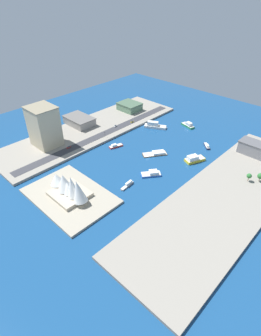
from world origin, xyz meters
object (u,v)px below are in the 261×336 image
Objects in this scene: ferry_green_doubledeck at (188,125)px; office_block_beige at (44,126)px; terminal_long_green at (129,106)px; tugboat_red at (116,146)px; pickup_red at (69,147)px; ferry_white_commuter at (155,125)px; warehouse_low_gray at (258,150)px; catamaran_blue at (152,174)px; ferry_yellow_fast at (194,159)px; traffic_light_waterfront at (105,134)px; barge_flat_brown at (156,153)px; van_white at (115,126)px; opera_landmark at (69,187)px; carpark_squat_concrete at (79,121)px; taxi_yellow_cab at (132,122)px; yacht_sleek_gray at (128,185)px; patrol_launch_navy at (207,146)px.

office_block_beige is at bearing 60.43° from ferry_green_doubledeck.
office_block_beige is 1.49× the size of terminal_long_green.
tugboat_red is 51.01m from pickup_red.
warehouse_low_gray is at bearing -170.74° from ferry_white_commuter.
pickup_red is (94.90, 27.06, 1.70)m from catamaran_blue.
ferry_yellow_fast is 0.58× the size of warehouse_low_gray.
traffic_light_waterfront is (101.10, 31.61, 4.27)m from ferry_yellow_fast.
tugboat_red is at bearing 125.05° from terminal_long_green.
traffic_light_waterfront is at bearing 12.97° from barge_flat_brown.
ferry_green_doubledeck reaches higher than van_white.
tugboat_red is 91.50m from opera_landmark.
warehouse_low_gray is (-79.33, -67.42, 7.96)m from barge_flat_brown.
terminal_long_green reaches higher than carpark_squat_concrete.
office_block_beige reaches higher than van_white.
pickup_red is (5.56, 94.10, -0.08)m from taxi_yellow_cab.
terminal_long_green is (115.17, -121.90, 6.18)m from yacht_sleek_gray.
opera_landmark is (-88.43, 33.78, -13.61)m from office_block_beige.
warehouse_low_gray is at bearing -120.67° from catamaran_blue.
carpark_squat_concrete reaches higher than catamaran_blue.
ferry_green_doubledeck is at bearing -51.70° from ferry_yellow_fast.
carpark_squat_concrete reaches higher than tugboat_red.
carpark_squat_concrete is at bearing -0.38° from traffic_light_waterfront.
warehouse_low_gray is at bearing -160.23° from van_white.
warehouse_low_gray reaches higher than tugboat_red.
taxi_yellow_cab reaches higher than yacht_sleek_gray.
yacht_sleek_gray is at bearing 104.67° from barge_flat_brown.
barge_flat_brown is 77.38m from taxi_yellow_cab.
traffic_light_waterfront is at bearing -102.30° from pickup_red.
catamaran_blue is 78.83m from opera_landmark.
ferry_green_doubledeck is 3.13× the size of traffic_light_waterfront.
ferry_white_commuter is 122.98m from warehouse_low_gray.
terminal_long_green is at bearing -54.95° from tugboat_red.
patrol_launch_navy is 112.93m from van_white.
pickup_red is (90.06, -0.75, 2.03)m from yacht_sleek_gray.
catamaran_blue is 3.81× the size of pickup_red.
yacht_sleek_gray is at bearing 179.52° from pickup_red.
terminal_long_green reaches higher than pickup_red.
ferry_yellow_fast is 152.61m from carpark_squat_concrete.
opera_landmark reaches higher than catamaran_blue.
tugboat_red is 99.79m from terminal_long_green.
catamaran_blue is 0.52× the size of carpark_squat_concrete.
van_white reaches higher than tugboat_red.
traffic_light_waterfront reaches higher than van_white.
ferry_green_doubledeck is at bearing -78.31° from yacht_sleek_gray.
warehouse_low_gray reaches higher than ferry_white_commuter.
taxi_yellow_cab is 50.39m from traffic_light_waterfront.
taxi_yellow_cab is at bearing -85.40° from traffic_light_waterfront.
ferry_yellow_fast is at bearing 158.37° from ferry_white_commuter.
tugboat_red reaches higher than yacht_sleek_gray.
ferry_white_commuter is 0.73× the size of carpark_squat_concrete.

